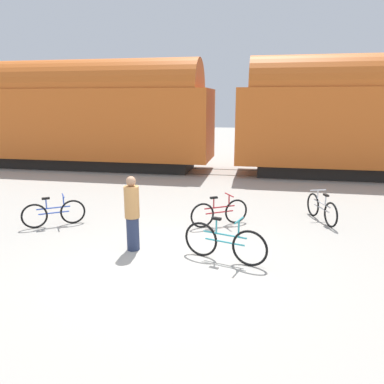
# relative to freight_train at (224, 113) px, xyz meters

# --- Properties ---
(ground_plane) EXTENTS (80.00, 80.00, 0.00)m
(ground_plane) POSITION_rel_freight_train_xyz_m (0.00, -10.19, -2.70)
(ground_plane) COLOR #A8A399
(freight_train) EXTENTS (25.60, 2.86, 5.14)m
(freight_train) POSITION_rel_freight_train_xyz_m (0.00, 0.00, 0.00)
(freight_train) COLOR black
(freight_train) RESTS_ON ground_plane
(rail_near) EXTENTS (37.60, 0.07, 0.01)m
(rail_near) POSITION_rel_freight_train_xyz_m (0.00, -0.72, -2.69)
(rail_near) COLOR #4C4238
(rail_near) RESTS_ON ground_plane
(rail_far) EXTENTS (37.60, 0.07, 0.01)m
(rail_far) POSITION_rel_freight_train_xyz_m (0.00, 0.72, -2.69)
(rail_far) COLOR #4C4238
(rail_far) RESTS_ON ground_plane
(bicycle_silver) EXTENTS (0.63, 1.59, 0.84)m
(bicycle_silver) POSITION_rel_freight_train_xyz_m (3.46, -6.76, -2.34)
(bicycle_silver) COLOR black
(bicycle_silver) RESTS_ON ground_plane
(bicycle_teal) EXTENTS (1.79, 0.61, 0.95)m
(bicycle_teal) POSITION_rel_freight_train_xyz_m (1.11, -9.91, -2.30)
(bicycle_teal) COLOR black
(bicycle_teal) RESTS_ON ground_plane
(bicycle_maroon) EXTENTS (1.43, 0.95, 0.83)m
(bicycle_maroon) POSITION_rel_freight_train_xyz_m (0.74, -7.66, -2.34)
(bicycle_maroon) COLOR black
(bicycle_maroon) RESTS_ON ground_plane
(bicycle_blue) EXTENTS (1.36, 0.97, 0.82)m
(bicycle_blue) POSITION_rel_freight_train_xyz_m (-3.58, -8.53, -2.35)
(bicycle_blue) COLOR black
(bicycle_blue) RESTS_ON ground_plane
(person_in_tan) EXTENTS (0.33, 0.33, 1.68)m
(person_in_tan) POSITION_rel_freight_train_xyz_m (-0.96, -9.69, -1.85)
(person_in_tan) COLOR #283351
(person_in_tan) RESTS_ON ground_plane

